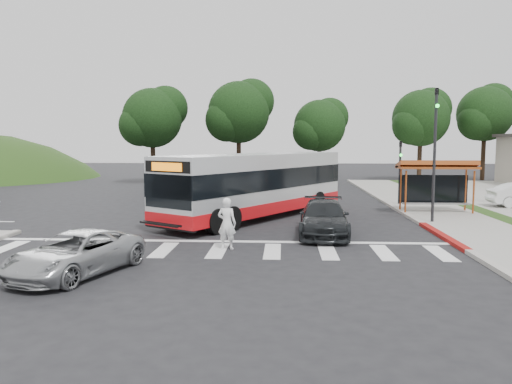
# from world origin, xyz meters

# --- Properties ---
(ground) EXTENTS (140.00, 140.00, 0.00)m
(ground) POSITION_xyz_m (0.00, 0.00, 0.00)
(ground) COLOR black
(ground) RESTS_ON ground
(sidewalk_east) EXTENTS (4.00, 40.00, 0.12)m
(sidewalk_east) POSITION_xyz_m (11.00, 8.00, 0.06)
(sidewalk_east) COLOR gray
(sidewalk_east) RESTS_ON ground
(curb_east) EXTENTS (0.30, 40.00, 0.15)m
(curb_east) POSITION_xyz_m (9.00, 8.00, 0.07)
(curb_east) COLOR #9E9991
(curb_east) RESTS_ON ground
(curb_east_red) EXTENTS (0.32, 6.00, 0.15)m
(curb_east_red) POSITION_xyz_m (9.00, -2.00, 0.08)
(curb_east_red) COLOR maroon
(curb_east_red) RESTS_ON ground
(crosswalk_ladder) EXTENTS (18.00, 2.60, 0.01)m
(crosswalk_ladder) POSITION_xyz_m (0.00, -5.00, 0.01)
(crosswalk_ladder) COLOR silver
(crosswalk_ladder) RESTS_ON ground
(bus_shelter) EXTENTS (4.20, 1.60, 2.86)m
(bus_shelter) POSITION_xyz_m (10.80, 5.10, 2.35)
(bus_shelter) COLOR #9B4419
(bus_shelter) RESTS_ON sidewalk_east
(traffic_signal_ne_tall) EXTENTS (0.18, 0.37, 6.50)m
(traffic_signal_ne_tall) POSITION_xyz_m (9.60, 1.49, 3.88)
(traffic_signal_ne_tall) COLOR black
(traffic_signal_ne_tall) RESTS_ON ground
(traffic_signal_ne_short) EXTENTS (0.18, 0.37, 4.00)m
(traffic_signal_ne_short) POSITION_xyz_m (9.60, 8.49, 2.48)
(traffic_signal_ne_short) COLOR black
(traffic_signal_ne_short) RESTS_ON ground
(tree_ne_a) EXTENTS (6.16, 5.74, 9.30)m
(tree_ne_a) POSITION_xyz_m (16.08, 28.06, 6.39)
(tree_ne_a) COLOR black
(tree_ne_a) RESTS_ON parking_lot
(tree_ne_b) EXTENTS (6.16, 5.74, 10.02)m
(tree_ne_b) POSITION_xyz_m (23.08, 30.06, 6.92)
(tree_ne_b) COLOR black
(tree_ne_b) RESTS_ON ground
(tree_north_a) EXTENTS (6.60, 6.15, 10.17)m
(tree_north_a) POSITION_xyz_m (-1.92, 26.07, 6.92)
(tree_north_a) COLOR black
(tree_north_a) RESTS_ON ground
(tree_north_b) EXTENTS (5.72, 5.33, 8.43)m
(tree_north_b) POSITION_xyz_m (6.07, 28.06, 5.66)
(tree_north_b) COLOR black
(tree_north_b) RESTS_ON ground
(tree_north_c) EXTENTS (6.16, 5.74, 9.30)m
(tree_north_c) POSITION_xyz_m (-9.92, 24.06, 6.29)
(tree_north_c) COLOR black
(tree_north_c) RESTS_ON ground
(transit_bus) EXTENTS (9.31, 12.41, 3.34)m
(transit_bus) POSITION_xyz_m (1.04, 3.05, 1.67)
(transit_bus) COLOR silver
(transit_bus) RESTS_ON ground
(pedestrian) EXTENTS (0.78, 0.60, 1.92)m
(pedestrian) POSITION_xyz_m (0.30, -4.71, 0.96)
(pedestrian) COLOR white
(pedestrian) RESTS_ON ground
(dark_sedan) EXTENTS (2.35, 5.16, 1.46)m
(dark_sedan) POSITION_xyz_m (4.11, -1.72, 0.73)
(dark_sedan) COLOR black
(dark_sedan) RESTS_ON ground
(silver_suv_south) EXTENTS (3.51, 5.06, 1.28)m
(silver_suv_south) POSITION_xyz_m (-3.80, -8.52, 0.64)
(silver_suv_south) COLOR #A1A3A6
(silver_suv_south) RESTS_ON ground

